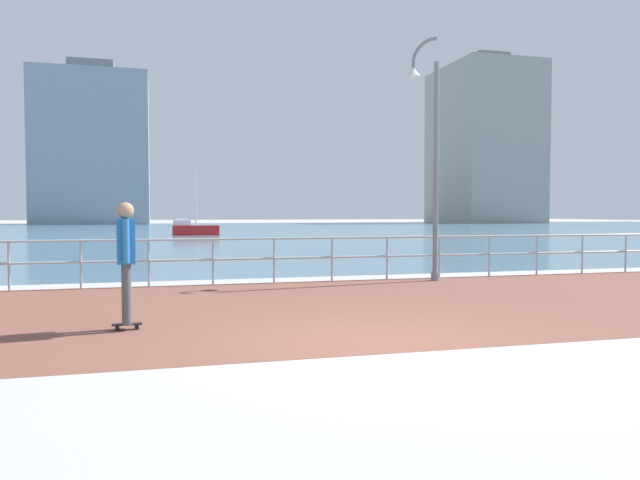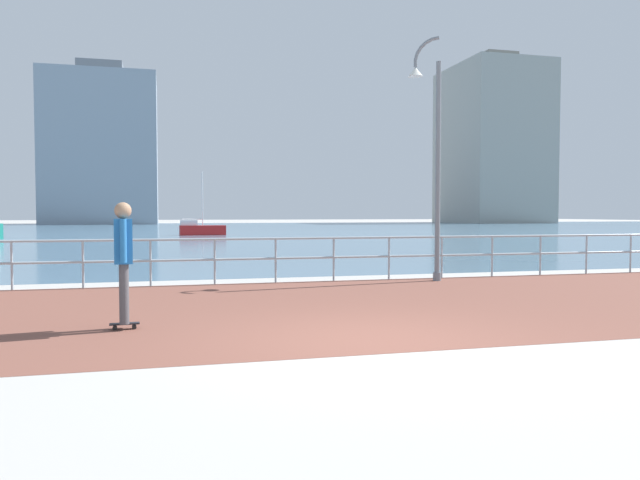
% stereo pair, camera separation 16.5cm
% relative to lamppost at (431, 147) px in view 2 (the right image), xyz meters
% --- Properties ---
extents(ground, '(220.00, 220.00, 0.00)m').
position_rel_lamppost_xyz_m(ground, '(-3.66, 33.79, -3.19)').
color(ground, '#ADAAA5').
extents(brick_paving, '(28.00, 7.41, 0.01)m').
position_rel_lamppost_xyz_m(brick_paving, '(-3.66, -3.18, -3.19)').
color(brick_paving, brown).
rests_on(brick_paving, ground).
extents(harbor_water, '(180.00, 88.00, 0.00)m').
position_rel_lamppost_xyz_m(harbor_water, '(-3.66, 45.52, -3.19)').
color(harbor_water, slate).
rests_on(harbor_water, ground).
extents(waterfront_railing, '(25.25, 0.06, 1.05)m').
position_rel_lamppost_xyz_m(waterfront_railing, '(-3.66, 0.52, -2.46)').
color(waterfront_railing, '#9EADB7').
rests_on(waterfront_railing, ground).
extents(lamppost, '(0.74, 0.56, 5.77)m').
position_rel_lamppost_xyz_m(lamppost, '(0.00, 0.00, 0.00)').
color(lamppost, slate).
rests_on(lamppost, ground).
extents(skateboarder, '(0.41, 0.55, 1.76)m').
position_rel_lamppost_xyz_m(skateboarder, '(-6.71, -4.61, -2.13)').
color(skateboarder, black).
rests_on(skateboarder, ground).
extents(sailboat_red, '(3.38, 1.17, 4.70)m').
position_rel_lamppost_xyz_m(sailboat_red, '(-3.51, 32.49, -2.74)').
color(sailboat_red, '#B21E1E').
rests_on(sailboat_red, ground).
extents(tower_steel, '(16.41, 13.37, 24.46)m').
position_rel_lamppost_xyz_m(tower_steel, '(-15.28, 85.49, 8.21)').
color(tower_steel, '#8493A3').
rests_on(tower_steel, ground).
extents(tower_concrete, '(14.27, 17.54, 28.87)m').
position_rel_lamppost_xyz_m(tower_concrete, '(49.17, 81.88, 10.41)').
color(tower_concrete, '#939993').
rests_on(tower_concrete, ground).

